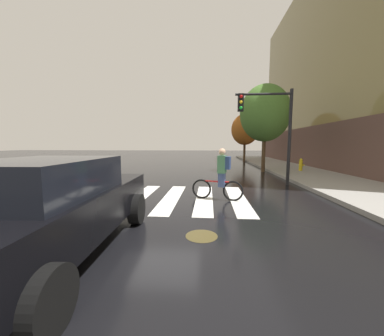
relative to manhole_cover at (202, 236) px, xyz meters
The scene contains 9 objects.
ground_plane 3.35m from the manhole_cover, 115.12° to the left, with size 120.00×120.00×0.00m, color black.
crosswalk_stripes 3.47m from the manhole_cover, 119.16° to the left, with size 6.15×3.95×0.01m.
manhole_cover is the anchor object (origin of this frame).
sedan_near 2.72m from the manhole_cover, 158.21° to the right, with size 2.33×4.68×1.59m.
cyclist 3.02m from the manhole_cover, 79.60° to the left, with size 1.67×0.49×1.69m.
traffic_light_near 7.06m from the manhole_cover, 63.89° to the left, with size 2.47×0.28×4.20m.
fire_hydrant 11.75m from the manhole_cover, 59.38° to the left, with size 0.33×0.22×0.78m.
street_tree_near 11.83m from the manhole_cover, 70.49° to the left, with size 3.19×3.19×5.68m.
street_tree_mid 19.89m from the manhole_cover, 78.61° to the left, with size 2.81×2.81×5.00m.
Camera 1 is at (1.55, -7.17, 1.81)m, focal length 20.29 mm.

